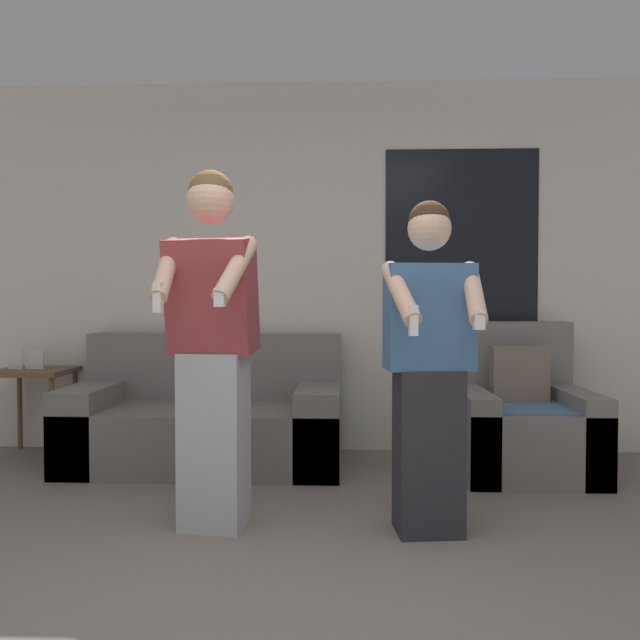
% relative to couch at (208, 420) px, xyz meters
% --- Properties ---
extents(wall_back, '(5.67, 0.07, 2.70)m').
position_rel_couch_xyz_m(wall_back, '(0.74, 0.45, 1.06)').
color(wall_back, beige).
rests_on(wall_back, ground_plane).
extents(couch, '(1.79, 0.86, 0.87)m').
position_rel_couch_xyz_m(couch, '(0.00, 0.00, 0.00)').
color(couch, slate).
rests_on(couch, ground_plane).
extents(armchair, '(0.83, 0.91, 0.96)m').
position_rel_couch_xyz_m(armchair, '(2.06, -0.07, 0.02)').
color(armchair, slate).
rests_on(armchair, ground_plane).
extents(side_table, '(0.50, 0.45, 0.77)m').
position_rel_couch_xyz_m(side_table, '(-1.28, 0.17, 0.23)').
color(side_table, brown).
rests_on(side_table, ground_plane).
extents(person_left, '(0.46, 0.52, 1.72)m').
position_rel_couch_xyz_m(person_left, '(0.29, -1.20, 0.59)').
color(person_left, '#B2B2B7').
rests_on(person_left, ground_plane).
extents(person_right, '(0.47, 0.49, 1.57)m').
position_rel_couch_xyz_m(person_right, '(1.32, -1.21, 0.50)').
color(person_right, '#28282D').
rests_on(person_right, ground_plane).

